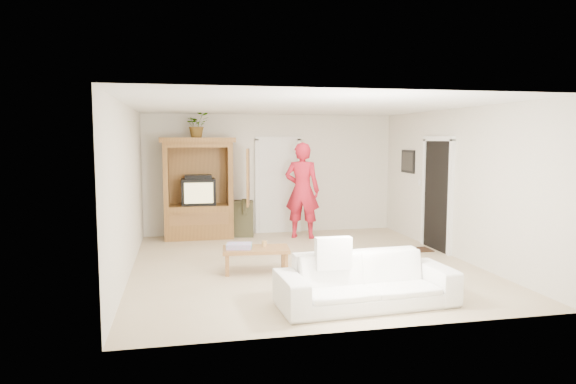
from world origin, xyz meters
name	(u,v)px	position (x,y,z in m)	size (l,w,h in m)	color
floor	(303,264)	(0.00, 0.00, 0.00)	(6.00, 6.00, 0.00)	tan
ceiling	(303,106)	(0.00, 0.00, 2.60)	(6.00, 6.00, 0.00)	white
wall_back	(271,174)	(0.00, 3.00, 1.30)	(5.50, 5.50, 0.00)	silver
wall_front	(369,212)	(0.00, -3.00, 1.30)	(5.50, 5.50, 0.00)	silver
wall_left	(128,190)	(-2.75, 0.00, 1.30)	(6.00, 6.00, 0.00)	silver
wall_right	(456,183)	(2.75, 0.00, 1.30)	(6.00, 6.00, 0.00)	silver
armoire	(200,195)	(-1.58, 2.66, 0.91)	(1.82, 1.14, 2.10)	olive
door_back	(278,187)	(0.15, 2.97, 1.02)	(0.85, 0.05, 2.04)	white
doorway_right	(437,196)	(2.73, 0.60, 1.02)	(0.05, 0.90, 2.04)	black
framed_picture	(408,161)	(2.73, 1.90, 1.60)	(0.03, 0.60, 0.48)	black
doormat	(415,250)	(2.30, 0.60, 0.01)	(0.60, 0.40, 0.02)	#382316
plant	(197,125)	(-1.60, 2.63, 2.36)	(0.46, 0.40, 0.51)	#4C7238
man	(302,190)	(0.52, 2.23, 1.00)	(0.73, 0.48, 2.00)	red
sofa	(366,280)	(0.28, -2.22, 0.32)	(2.21, 0.86, 0.64)	white
coffee_table	(256,251)	(-0.83, -0.32, 0.33)	(1.08, 0.65, 0.38)	#9E6736
towel	(239,246)	(-1.09, -0.32, 0.42)	(0.38, 0.28, 0.08)	#F451C1
candle	(264,244)	(-0.69, -0.27, 0.43)	(0.08, 0.08, 0.10)	tan
backpack_black	(234,227)	(-0.86, 2.74, 0.18)	(0.29, 0.17, 0.36)	black
backpack_olive	(244,219)	(-0.66, 2.64, 0.38)	(0.41, 0.30, 0.77)	#47442B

